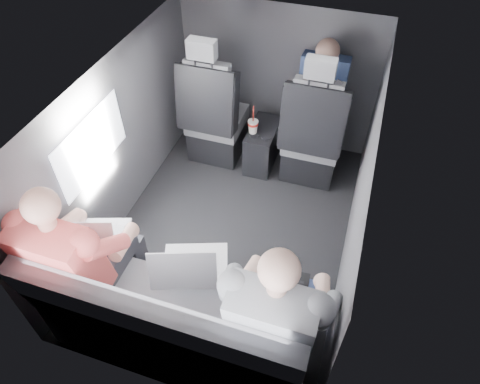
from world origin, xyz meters
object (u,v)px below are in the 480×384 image
(laptop_silver, at_px, (191,265))
(center_console, at_px, (263,146))
(laptop_black, at_px, (279,288))
(passenger_rear_left, at_px, (81,255))
(passenger_front_right, at_px, (321,90))
(front_seat_left, at_px, (215,121))
(laptop_white, at_px, (99,234))
(passenger_rear_right, at_px, (277,312))
(soda_cup, at_px, (253,126))
(rear_bench, at_px, (175,326))
(front_seat_right, at_px, (312,141))

(laptop_silver, bearing_deg, center_console, 91.19)
(laptop_black, xyz_separation_m, passenger_rear_left, (-1.18, -0.16, 0.02))
(passenger_front_right, bearing_deg, laptop_silver, -101.77)
(front_seat_left, relative_size, laptop_white, 3.35)
(laptop_silver, xyz_separation_m, passenger_rear_left, (-0.65, -0.14, 0.01))
(front_seat_left, height_order, laptop_silver, front_seat_left)
(passenger_rear_right, bearing_deg, center_console, 107.82)
(soda_cup, distance_m, laptop_black, 1.72)
(rear_bench, distance_m, passenger_front_right, 2.25)
(front_seat_left, distance_m, laptop_black, 1.95)
(center_console, relative_size, passenger_rear_right, 0.37)
(center_console, relative_size, soda_cup, 1.71)
(laptop_black, height_order, passenger_rear_right, passenger_rear_right)
(laptop_black, bearing_deg, center_console, 108.55)
(rear_bench, xyz_separation_m, soda_cup, (-0.07, 1.85, 0.16))
(rear_bench, relative_size, passenger_rear_right, 1.24)
(front_seat_right, xyz_separation_m, passenger_rear_right, (0.14, -1.81, 0.25))
(front_seat_right, height_order, laptop_white, front_seat_right)
(rear_bench, bearing_deg, passenger_front_right, 78.59)
(passenger_rear_right, bearing_deg, passenger_rear_left, 180.00)
(front_seat_right, distance_m, rear_bench, 1.96)
(laptop_white, bearing_deg, front_seat_right, 56.94)
(center_console, bearing_deg, laptop_silver, -88.81)
(laptop_black, relative_size, passenger_rear_left, 0.25)
(center_console, height_order, laptop_white, laptop_white)
(laptop_white, bearing_deg, laptop_silver, -3.66)
(center_console, xyz_separation_m, laptop_silver, (0.04, -1.70, 0.44))
(front_seat_left, relative_size, passenger_rear_left, 0.99)
(laptop_silver, height_order, passenger_rear_right, passenger_rear_right)
(laptop_silver, xyz_separation_m, passenger_front_right, (0.40, 1.92, 0.11))
(rear_bench, bearing_deg, laptop_silver, 81.55)
(front_seat_left, distance_m, laptop_silver, 1.75)
(rear_bench, relative_size, laptop_silver, 3.51)
(rear_bench, bearing_deg, laptop_black, 24.42)
(front_seat_left, relative_size, laptop_silver, 2.78)
(center_console, relative_size, laptop_silver, 1.05)
(front_seat_left, xyz_separation_m, rear_bench, (0.45, -1.90, -0.09))
(soda_cup, height_order, laptop_black, laptop_black)
(laptop_black, height_order, passenger_front_right, passenger_front_right)
(center_console, xyz_separation_m, laptop_black, (0.57, -1.69, 0.43))
(soda_cup, relative_size, laptop_white, 0.75)
(soda_cup, relative_size, passenger_front_right, 0.37)
(front_seat_right, distance_m, laptop_silver, 1.73)
(passenger_rear_left, height_order, passenger_front_right, passenger_rear_left)
(center_console, distance_m, passenger_rear_left, 2.00)
(rear_bench, distance_m, laptop_black, 0.70)
(passenger_front_right, bearing_deg, soda_cup, -148.35)
(center_console, distance_m, soda_cup, 0.30)
(laptop_white, height_order, laptop_silver, laptop_silver)
(rear_bench, xyz_separation_m, passenger_front_right, (0.44, 2.16, 0.44))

